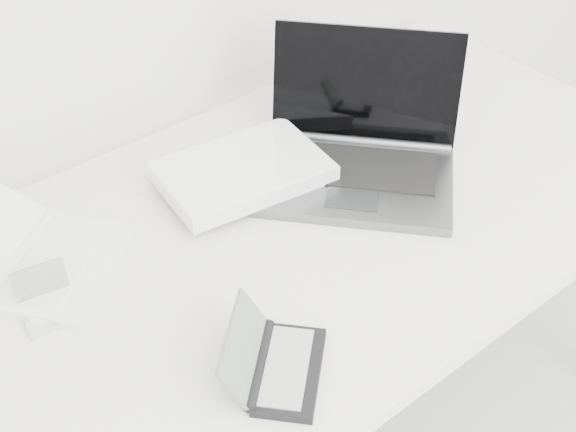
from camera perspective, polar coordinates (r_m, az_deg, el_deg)
desk at (r=1.46m, az=-0.10°, el=-1.98°), size 1.60×0.80×0.73m
laptop_large at (r=1.52m, az=1.55°, el=3.95°), size 0.58×0.48×0.24m
netbook_open_white at (r=1.39m, az=-17.23°, el=-2.90°), size 0.38×0.39×0.09m
pda_silver at (r=1.32m, az=-16.68°, el=-6.08°), size 0.10×0.10×0.07m
palmtop_charcoal at (r=1.18m, az=-0.82°, el=-10.55°), size 0.21×0.21×0.08m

